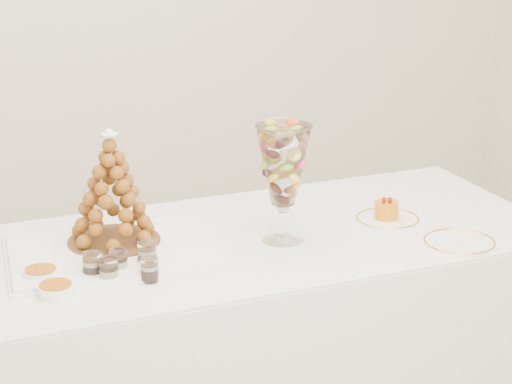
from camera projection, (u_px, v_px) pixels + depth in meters
name	position (u px, v px, depth m)	size (l,w,h in m)	color
buffet_table	(223.00, 358.00, 3.25)	(2.15, 0.87, 0.81)	white
lace_tray	(113.00, 252.00, 3.02)	(0.62, 0.46, 0.02)	white
macaron_vase	(283.00, 167.00, 3.06)	(0.17, 0.17, 0.37)	white
cake_plate	(387.00, 220.00, 3.30)	(0.21, 0.21, 0.01)	white
spare_plate	(459.00, 243.00, 3.10)	(0.23, 0.23, 0.01)	white
verrine_a	(93.00, 266.00, 2.84)	(0.06, 0.06, 0.08)	white
verrine_b	(119.00, 261.00, 2.88)	(0.05, 0.05, 0.07)	white
verrine_c	(147.00, 255.00, 2.92)	(0.06, 0.06, 0.08)	white
verrine_d	(109.00, 270.00, 2.81)	(0.05, 0.05, 0.07)	white
verrine_e	(149.00, 270.00, 2.82)	(0.05, 0.05, 0.07)	white
ramekin_back	(41.00, 275.00, 2.84)	(0.10, 0.10, 0.03)	white
ramekin_front	(56.00, 290.00, 2.73)	(0.10, 0.10, 0.03)	white
croquembouche	(112.00, 188.00, 3.02)	(0.30, 0.30, 0.36)	brown
mousse_cake	(387.00, 210.00, 3.29)	(0.08, 0.08, 0.07)	orange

